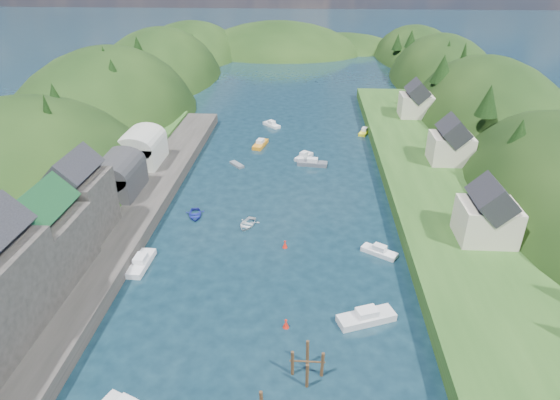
{
  "coord_description": "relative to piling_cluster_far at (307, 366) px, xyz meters",
  "views": [
    {
      "loc": [
        3.89,
        -31.53,
        35.12
      ],
      "look_at": [
        0.0,
        28.0,
        4.0
      ],
      "focal_mm": 30.0,
      "sensor_mm": 36.0,
      "label": 1
    }
  ],
  "objects": [
    {
      "name": "right_bank_cottages",
      "position": [
        23.62,
        48.25,
        4.66
      ],
      "size": [
        9.0,
        59.24,
        8.41
      ],
      "color": "beige",
      "rests_on": "terrace_right"
    },
    {
      "name": "ground",
      "position": [
        -4.38,
        49.91,
        -1.19
      ],
      "size": [
        600.0,
        600.0,
        0.0
      ],
      "primitive_type": "plane",
      "color": "black",
      "rests_on": "ground"
    },
    {
      "name": "channel_buoy_near",
      "position": [
        -2.33,
        6.27,
        -0.71
      ],
      "size": [
        0.7,
        0.7,
        1.1
      ],
      "color": "red",
      "rests_on": "ground"
    },
    {
      "name": "quayside_buildings",
      "position": [
        -30.38,
        6.3,
        5.9
      ],
      "size": [
        8.0,
        35.84,
        12.9
      ],
      "color": "#2D2B28",
      "rests_on": "quay_left"
    },
    {
      "name": "quay_left",
      "position": [
        -28.38,
        19.91,
        -0.19
      ],
      "size": [
        12.0,
        110.0,
        2.0
      ],
      "primitive_type": "cube",
      "color": "#2D2B28",
      "rests_on": "ground"
    },
    {
      "name": "piling_cluster_far",
      "position": [
        0.0,
        0.0,
        0.0
      ],
      "size": [
        3.33,
        3.09,
        3.51
      ],
      "color": "#382314",
      "rests_on": "ground"
    },
    {
      "name": "terrace_right",
      "position": [
        20.62,
        39.91,
        0.01
      ],
      "size": [
        16.0,
        120.0,
        2.4
      ],
      "primitive_type": "cube",
      "color": "#234719",
      "rests_on": "ground"
    },
    {
      "name": "boat_sheds",
      "position": [
        -30.38,
        38.91,
        4.08
      ],
      "size": [
        7.0,
        21.0,
        7.5
      ],
      "color": "#2D2D30",
      "rests_on": "quay_left"
    },
    {
      "name": "terrace_left_grass",
      "position": [
        -35.38,
        19.91,
        0.06
      ],
      "size": [
        12.0,
        110.0,
        2.5
      ],
      "primitive_type": "cube",
      "color": "#234719",
      "rests_on": "ground"
    },
    {
      "name": "far_hills",
      "position": [
        -3.16,
        173.92,
        -11.99
      ],
      "size": [
        103.0,
        68.0,
        44.0
      ],
      "color": "black",
      "rests_on": "ground"
    },
    {
      "name": "hillside_right",
      "position": [
        40.62,
        74.91,
        -8.6
      ],
      "size": [
        36.0,
        245.56,
        48.0
      ],
      "color": "black",
      "rests_on": "ground"
    },
    {
      "name": "hill_trees",
      "position": [
        -4.46,
        64.51,
        9.88
      ],
      "size": [
        90.46,
        150.94,
        12.37
      ],
      "color": "black",
      "rests_on": "ground"
    },
    {
      "name": "hillside_left",
      "position": [
        -49.38,
        74.91,
        -9.22
      ],
      "size": [
        44.0,
        245.56,
        52.0
      ],
      "color": "black",
      "rests_on": "ground"
    },
    {
      "name": "moored_boats",
      "position": [
        -9.48,
        21.91,
        -0.61
      ],
      "size": [
        35.96,
        91.36,
        2.31
      ],
      "color": "navy",
      "rests_on": "ground"
    },
    {
      "name": "channel_buoy_far",
      "position": [
        -3.3,
        21.67,
        -0.71
      ],
      "size": [
        0.7,
        0.7,
        1.1
      ],
      "color": "red",
      "rests_on": "ground"
    }
  ]
}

